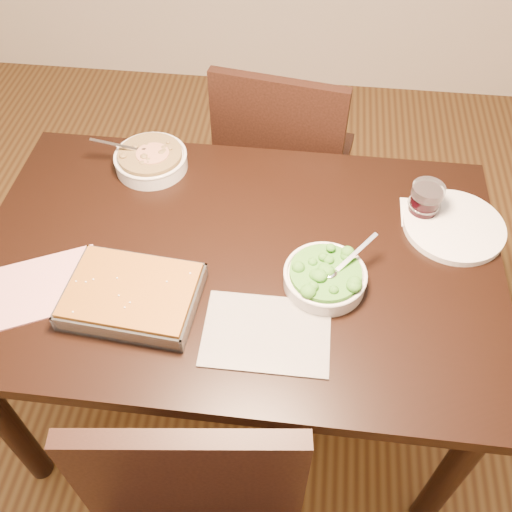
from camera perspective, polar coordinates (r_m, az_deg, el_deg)
ground at (r=2.14m, az=-1.42°, el=-13.03°), size 4.00×4.00×0.00m
table at (r=1.59m, az=-1.87°, el=-2.18°), size 1.40×0.90×0.75m
magazine_a at (r=1.54m, az=-20.36°, el=-2.87°), size 0.34×0.30×0.01m
magazine_b at (r=1.37m, az=1.06°, el=-7.69°), size 0.30×0.22×0.01m
coaster at (r=1.68m, az=16.19°, el=4.11°), size 0.11×0.11×0.00m
stew_bowl at (r=1.77m, az=-10.47°, el=9.50°), size 0.25×0.22×0.09m
broccoli_bowl at (r=1.44m, az=6.91°, el=-2.08°), size 0.21×0.21×0.08m
baking_dish at (r=1.43m, az=-12.26°, el=-3.87°), size 0.34×0.26×0.06m
wine_tumbler at (r=1.65m, az=16.59°, el=5.42°), size 0.09×0.09×0.10m
dinner_plate at (r=1.66m, az=19.18°, el=2.83°), size 0.28×0.28×0.02m
chair_far at (r=2.13m, az=2.73°, el=9.39°), size 0.51×0.51×0.94m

